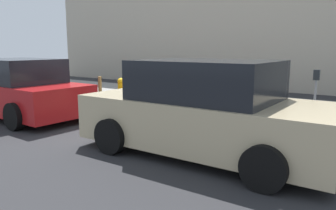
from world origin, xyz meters
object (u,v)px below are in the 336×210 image
suitcase_silver_3 (188,102)px  fire_hydrant (121,91)px  parked_car_red_1 (20,90)px  suitcase_maroon_5 (154,98)px  suitcase_red_6 (139,96)px  suitcase_olive_2 (208,103)px  suitcase_navy_0 (250,109)px  bollard_post (100,90)px  parked_car_beige_0 (206,111)px  parking_meter (315,90)px  suitcase_teal_4 (170,101)px  suitcase_black_1 (227,106)px

suitcase_silver_3 → fire_hydrant: fire_hydrant is taller
suitcase_silver_3 → parked_car_red_1: 4.57m
fire_hydrant → suitcase_silver_3: bearing=178.8°
suitcase_maroon_5 → suitcase_red_6: suitcase_red_6 is taller
suitcase_olive_2 → parked_car_red_1: (4.53, 2.28, 0.24)m
suitcase_navy_0 → bollard_post: 4.78m
parked_car_beige_0 → parked_car_red_1: 5.70m
suitcase_olive_2 → parking_meter: 2.51m
suitcase_teal_4 → parked_car_beige_0: parked_car_beige_0 is taller
suitcase_silver_3 → bollard_post: (3.13, 0.10, 0.08)m
suitcase_olive_2 → parked_car_red_1: parked_car_red_1 is taller
suitcase_red_6 → fire_hydrant: bearing=-3.9°
bollard_post → parking_meter: size_ratio=0.67×
suitcase_silver_3 → parked_car_red_1: bearing=29.5°
suitcase_olive_2 → suitcase_silver_3: bearing=3.9°
parking_meter → suitcase_maroon_5: bearing=4.1°
suitcase_red_6 → suitcase_maroon_5: bearing=-179.7°
suitcase_black_1 → suitcase_silver_3: 1.12m
suitcase_black_1 → bollard_post: bearing=1.1°
suitcase_navy_0 → fire_hydrant: 4.03m
bollard_post → suitcase_teal_4: bearing=-178.0°
suitcase_navy_0 → suitcase_olive_2: (1.08, 0.04, 0.06)m
suitcase_silver_3 → parked_car_beige_0: bearing=127.6°
suitcase_black_1 → suitcase_red_6: (2.77, -0.02, 0.01)m
suitcase_navy_0 → fire_hydrant: bearing=0.4°
suitcase_black_1 → parked_car_red_1: (5.09, 2.22, 0.25)m
suitcase_black_1 → suitcase_red_6: suitcase_black_1 is taller
suitcase_navy_0 → parked_car_red_1: 6.08m
suitcase_teal_4 → parked_car_beige_0: (-2.28, 2.24, 0.33)m
bollard_post → suitcase_maroon_5: bearing=-177.1°
suitcase_silver_3 → suitcase_maroon_5: size_ratio=0.99×
suitcase_maroon_5 → parked_car_beige_0: 3.64m
suitcase_silver_3 → suitcase_teal_4: suitcase_teal_4 is taller
parked_car_beige_0 → parked_car_red_1: bearing=0.0°
suitcase_black_1 → parking_meter: size_ratio=0.78×
suitcase_teal_4 → parking_meter: bearing=-175.0°
bollard_post → parked_car_red_1: bearing=68.6°
suitcase_silver_3 → suitcase_red_6: bearing=0.0°
bollard_post → suitcase_olive_2: bearing=-177.8°
suitcase_black_1 → suitcase_olive_2: 0.56m
suitcase_maroon_5 → parking_meter: size_ratio=0.60×
suitcase_teal_4 → parking_meter: parking_meter is taller
suitcase_navy_0 → parking_meter: parking_meter is taller
parking_meter → suitcase_black_1: bearing=9.7°
suitcase_navy_0 → parked_car_beige_0: bearing=92.1°
bollard_post → suitcase_red_6: bearing=-176.2°
suitcase_olive_2 → parked_car_beige_0: 2.58m
suitcase_black_1 → fire_hydrant: bearing=-1.2°
parked_car_beige_0 → parked_car_red_1: (5.70, 0.00, -0.04)m
parked_car_beige_0 → suitcase_teal_4: bearing=-44.4°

